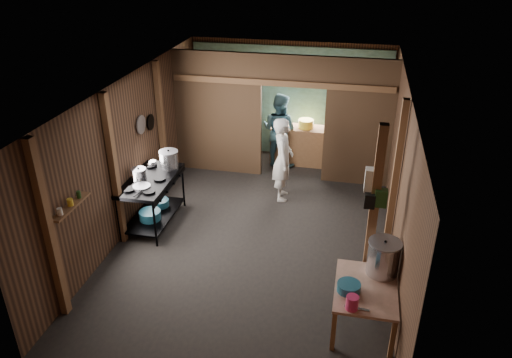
% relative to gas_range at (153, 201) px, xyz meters
% --- Properties ---
extents(floor, '(4.50, 7.00, 0.00)m').
position_rel_gas_range_xyz_m(floor, '(1.88, 0.16, -0.44)').
color(floor, black).
rests_on(floor, ground).
extents(ceiling, '(4.50, 7.00, 0.00)m').
position_rel_gas_range_xyz_m(ceiling, '(1.88, 0.16, 2.16)').
color(ceiling, black).
rests_on(ceiling, ground).
extents(wall_back, '(4.50, 0.00, 2.60)m').
position_rel_gas_range_xyz_m(wall_back, '(1.88, 3.66, 0.86)').
color(wall_back, brown).
rests_on(wall_back, ground).
extents(wall_front, '(4.50, 0.00, 2.60)m').
position_rel_gas_range_xyz_m(wall_front, '(1.88, -3.34, 0.86)').
color(wall_front, brown).
rests_on(wall_front, ground).
extents(wall_left, '(0.00, 7.00, 2.60)m').
position_rel_gas_range_xyz_m(wall_left, '(-0.37, 0.16, 0.86)').
color(wall_left, brown).
rests_on(wall_left, ground).
extents(wall_right, '(0.00, 7.00, 2.60)m').
position_rel_gas_range_xyz_m(wall_right, '(4.13, 0.16, 0.86)').
color(wall_right, brown).
rests_on(wall_right, ground).
extents(partition_left, '(1.85, 0.10, 2.60)m').
position_rel_gas_range_xyz_m(partition_left, '(0.55, 2.36, 0.86)').
color(partition_left, '#483020').
rests_on(partition_left, floor).
extents(partition_right, '(1.35, 0.10, 2.60)m').
position_rel_gas_range_xyz_m(partition_right, '(3.46, 2.36, 0.86)').
color(partition_right, '#483020').
rests_on(partition_right, floor).
extents(partition_header, '(1.30, 0.10, 0.60)m').
position_rel_gas_range_xyz_m(partition_header, '(2.13, 2.36, 1.86)').
color(partition_header, '#483020').
rests_on(partition_header, wall_back).
extents(turquoise_panel, '(4.40, 0.06, 2.50)m').
position_rel_gas_range_xyz_m(turquoise_panel, '(1.88, 3.60, 0.81)').
color(turquoise_panel, '#6EAFAD').
rests_on(turquoise_panel, wall_back).
extents(back_counter, '(1.20, 0.50, 0.85)m').
position_rel_gas_range_xyz_m(back_counter, '(2.18, 3.11, -0.02)').
color(back_counter, brown).
rests_on(back_counter, floor).
extents(wall_clock, '(0.20, 0.03, 0.20)m').
position_rel_gas_range_xyz_m(wall_clock, '(2.13, 3.56, 1.46)').
color(wall_clock, silver).
rests_on(wall_clock, wall_back).
extents(post_left_a, '(0.10, 0.12, 2.60)m').
position_rel_gas_range_xyz_m(post_left_a, '(-0.30, -2.44, 0.86)').
color(post_left_a, brown).
rests_on(post_left_a, floor).
extents(post_left_b, '(0.10, 0.12, 2.60)m').
position_rel_gas_range_xyz_m(post_left_b, '(-0.30, -0.64, 0.86)').
color(post_left_b, brown).
rests_on(post_left_b, floor).
extents(post_left_c, '(0.10, 0.12, 2.60)m').
position_rel_gas_range_xyz_m(post_left_c, '(-0.30, 1.36, 0.86)').
color(post_left_c, brown).
rests_on(post_left_c, floor).
extents(post_right, '(0.10, 0.12, 2.60)m').
position_rel_gas_range_xyz_m(post_right, '(4.06, -0.04, 0.86)').
color(post_right, brown).
rests_on(post_right, floor).
extents(post_free, '(0.12, 0.12, 2.60)m').
position_rel_gas_range_xyz_m(post_free, '(3.73, -1.14, 0.86)').
color(post_free, brown).
rests_on(post_free, floor).
extents(cross_beam, '(4.40, 0.12, 0.12)m').
position_rel_gas_range_xyz_m(cross_beam, '(1.88, 2.31, 1.61)').
color(cross_beam, brown).
rests_on(cross_beam, wall_left).
extents(pan_lid_big, '(0.03, 0.34, 0.34)m').
position_rel_gas_range_xyz_m(pan_lid_big, '(-0.33, 0.56, 1.21)').
color(pan_lid_big, gray).
rests_on(pan_lid_big, wall_left).
extents(pan_lid_small, '(0.03, 0.30, 0.30)m').
position_rel_gas_range_xyz_m(pan_lid_small, '(-0.33, 0.96, 1.11)').
color(pan_lid_small, black).
rests_on(pan_lid_small, wall_left).
extents(wall_shelf, '(0.14, 0.80, 0.03)m').
position_rel_gas_range_xyz_m(wall_shelf, '(-0.27, -1.94, 0.96)').
color(wall_shelf, brown).
rests_on(wall_shelf, wall_left).
extents(jar_white, '(0.07, 0.07, 0.10)m').
position_rel_gas_range_xyz_m(jar_white, '(-0.27, -2.19, 1.02)').
color(jar_white, silver).
rests_on(jar_white, wall_shelf).
extents(jar_yellow, '(0.08, 0.08, 0.10)m').
position_rel_gas_range_xyz_m(jar_yellow, '(-0.27, -1.94, 1.02)').
color(jar_yellow, yellow).
rests_on(jar_yellow, wall_shelf).
extents(jar_green, '(0.06, 0.06, 0.10)m').
position_rel_gas_range_xyz_m(jar_green, '(-0.27, -1.72, 1.02)').
color(jar_green, '#20491C').
rests_on(jar_green, wall_shelf).
extents(bag_white, '(0.22, 0.15, 0.32)m').
position_rel_gas_range_xyz_m(bag_white, '(3.68, -1.06, 1.34)').
color(bag_white, silver).
rests_on(bag_white, post_free).
extents(bag_green, '(0.16, 0.12, 0.24)m').
position_rel_gas_range_xyz_m(bag_green, '(3.80, -1.20, 1.16)').
color(bag_green, '#20491C').
rests_on(bag_green, post_free).
extents(bag_black, '(0.14, 0.10, 0.20)m').
position_rel_gas_range_xyz_m(bag_black, '(3.66, -1.22, 1.11)').
color(bag_black, black).
rests_on(bag_black, post_free).
extents(gas_range, '(0.77, 1.50, 0.89)m').
position_rel_gas_range_xyz_m(gas_range, '(0.00, 0.00, 0.00)').
color(gas_range, black).
rests_on(gas_range, floor).
extents(prep_table, '(0.79, 1.08, 0.64)m').
position_rel_gas_range_xyz_m(prep_table, '(3.71, -1.86, -0.12)').
color(prep_table, tan).
rests_on(prep_table, floor).
extents(stove_pot_large, '(0.38, 0.38, 0.35)m').
position_rel_gas_range_xyz_m(stove_pot_large, '(0.17, 0.49, 0.60)').
color(stove_pot_large, '#B4B4BB').
rests_on(stove_pot_large, gas_range).
extents(stove_pot_med, '(0.33, 0.33, 0.22)m').
position_rel_gas_range_xyz_m(stove_pot_med, '(-0.17, -0.06, 0.54)').
color(stove_pot_med, '#B4B4BB').
rests_on(stove_pot_med, gas_range).
extents(stove_saucepan, '(0.19, 0.19, 0.09)m').
position_rel_gas_range_xyz_m(stove_saucepan, '(-0.17, 0.52, 0.49)').
color(stove_saucepan, '#B4B4BB').
rests_on(stove_saucepan, gas_range).
extents(frying_pan, '(0.36, 0.55, 0.07)m').
position_rel_gas_range_xyz_m(frying_pan, '(0.00, -0.35, 0.47)').
color(frying_pan, gray).
rests_on(frying_pan, gas_range).
extents(blue_tub_front, '(0.38, 0.38, 0.16)m').
position_rel_gas_range_xyz_m(blue_tub_front, '(0.00, -0.16, -0.19)').
color(blue_tub_front, '#1C536A').
rests_on(blue_tub_front, gas_range).
extents(blue_tub_back, '(0.32, 0.32, 0.13)m').
position_rel_gas_range_xyz_m(blue_tub_back, '(0.00, 0.31, -0.21)').
color(blue_tub_back, '#1C536A').
rests_on(blue_tub_back, gas_range).
extents(stock_pot, '(0.48, 0.48, 0.51)m').
position_rel_gas_range_xyz_m(stock_pot, '(3.91, -1.51, 0.43)').
color(stock_pot, '#B4B4BB').
rests_on(stock_pot, prep_table).
extents(wash_basin, '(0.38, 0.38, 0.11)m').
position_rel_gas_range_xyz_m(wash_basin, '(3.49, -1.98, 0.25)').
color(wash_basin, '#1C536A').
rests_on(wash_basin, prep_table).
extents(pink_bucket, '(0.15, 0.15, 0.18)m').
position_rel_gas_range_xyz_m(pink_bucket, '(3.54, -2.30, 0.29)').
color(pink_bucket, '#C2295D').
rests_on(pink_bucket, prep_table).
extents(knife, '(0.30, 0.06, 0.01)m').
position_rel_gas_range_xyz_m(knife, '(3.61, -2.29, 0.20)').
color(knife, '#B4B4BB').
rests_on(knife, prep_table).
extents(yellow_tub, '(0.33, 0.33, 0.19)m').
position_rel_gas_range_xyz_m(yellow_tub, '(2.33, 3.11, 0.50)').
color(yellow_tub, yellow).
rests_on(yellow_tub, back_counter).
extents(cook, '(0.48, 0.66, 1.65)m').
position_rel_gas_range_xyz_m(cook, '(2.10, 1.41, 0.38)').
color(cook, silver).
rests_on(cook, floor).
extents(worker_back, '(0.96, 0.86, 1.63)m').
position_rel_gas_range_xyz_m(worker_back, '(1.77, 2.94, 0.37)').
color(worker_back, teal).
rests_on(worker_back, floor).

